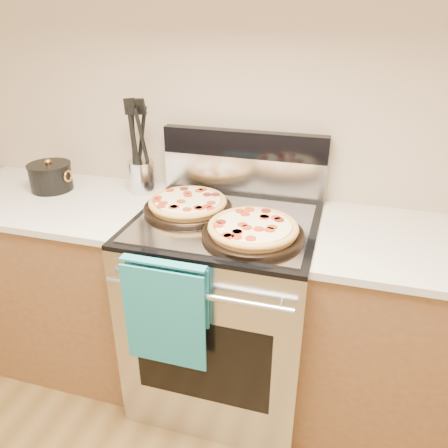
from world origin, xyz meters
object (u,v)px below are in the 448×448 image
(utensil_crock, at_px, (142,177))
(pepperoni_pizza_back, at_px, (188,204))
(pepperoni_pizza_front, at_px, (253,230))
(saucepan, at_px, (51,178))
(range_body, at_px, (225,311))

(utensil_crock, bearing_deg, pepperoni_pizza_back, -30.19)
(pepperoni_pizza_back, distance_m, pepperoni_pizza_front, 0.36)
(saucepan, bearing_deg, range_body, -7.40)
(utensil_crock, xyz_separation_m, saucepan, (-0.44, -0.10, -0.02))
(pepperoni_pizza_front, distance_m, saucepan, 1.09)
(pepperoni_pizza_front, xyz_separation_m, saucepan, (-1.06, 0.24, 0.02))
(pepperoni_pizza_back, height_order, pepperoni_pizza_front, pepperoni_pizza_front)
(range_body, bearing_deg, pepperoni_pizza_front, -39.13)
(pepperoni_pizza_back, bearing_deg, pepperoni_pizza_front, -26.40)
(pepperoni_pizza_back, distance_m, utensil_crock, 0.35)
(range_body, xyz_separation_m, pepperoni_pizza_front, (0.14, -0.12, 0.50))
(pepperoni_pizza_front, bearing_deg, utensil_crock, 151.75)
(pepperoni_pizza_back, relative_size, utensil_crock, 2.44)
(range_body, bearing_deg, pepperoni_pizza_back, 166.40)
(range_body, height_order, pepperoni_pizza_back, pepperoni_pizza_back)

